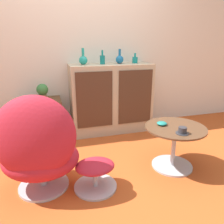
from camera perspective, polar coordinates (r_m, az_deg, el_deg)
ground_plane at (r=2.34m, az=-2.68°, el=-15.87°), size 12.00×12.00×0.00m
wall_back at (r=3.29m, az=-9.08°, el=17.71°), size 6.40×0.06×2.60m
sideboard at (r=3.23m, az=-0.26°, el=3.62°), size 1.18×0.45×1.00m
tv_console at (r=3.19m, az=-18.41°, el=-1.79°), size 0.61×0.43×0.55m
egg_chair at (r=2.00m, az=-18.80°, el=-9.04°), size 0.80×0.75×0.93m
ottoman at (r=2.08m, az=-4.43°, el=-15.17°), size 0.40×0.40×0.27m
coffee_table at (r=2.41m, az=15.92°, el=-7.45°), size 0.63×0.63×0.46m
vase_leftmost at (r=3.06m, az=-7.52°, el=13.39°), size 0.11×0.11×0.22m
vase_inner_left at (r=3.11m, az=-2.52°, el=13.59°), size 0.07×0.07×0.19m
vase_inner_right at (r=3.18m, az=2.00°, el=13.65°), size 0.11×0.11×0.20m
vase_rightmost at (r=3.27m, az=6.02°, el=13.43°), size 0.08×0.08×0.14m
potted_plant at (r=3.09m, az=-17.71°, el=5.29°), size 0.15×0.15×0.22m
teacup at (r=2.19m, az=17.92°, el=-4.72°), size 0.13×0.13×0.06m
bowl at (r=2.35m, az=12.89°, el=-2.92°), size 0.10×0.10×0.04m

